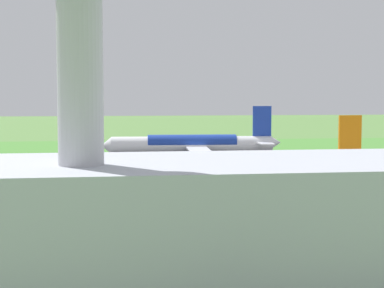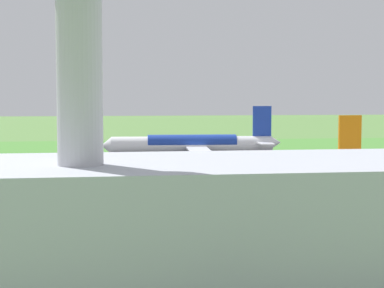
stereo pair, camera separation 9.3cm
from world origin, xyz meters
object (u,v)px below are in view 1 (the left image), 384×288
airliner_main (193,144)px  service_car_ops (212,167)px  service_truck_baggage (252,165)px  service_truck_fuel (304,164)px  traffic_cone_orange (175,146)px  no_stopping_sign (191,142)px  airliner_parked_mid (264,168)px

airliner_main → service_car_ops: bearing=91.2°
service_truck_baggage → service_truck_fuel: same height
service_truck_fuel → traffic_cone_orange: size_ratio=10.69×
service_car_ops → traffic_cone_orange: 73.16m
service_car_ops → traffic_cone_orange: service_car_ops is taller
service_car_ops → traffic_cone_orange: size_ratio=8.30×
service_truck_fuel → service_truck_baggage: bearing=-0.9°
airliner_main → service_truck_baggage: bearing=109.2°
service_car_ops → no_stopping_sign: bearing=-94.1°
airliner_main → service_car_ops: size_ratio=11.86×
airliner_main → service_car_ops: 29.08m
service_car_ops → service_truck_baggage: bearing=171.7°
service_truck_baggage → traffic_cone_orange: bearing=-81.7°
traffic_cone_orange → airliner_main: bearing=90.5°
airliner_main → traffic_cone_orange: airliner_main is taller
airliner_parked_mid → service_truck_fuel: airliner_parked_mid is taller
service_truck_baggage → service_truck_fuel: bearing=179.1°
airliner_main → no_stopping_sign: bearing=-97.4°
service_truck_baggage → airliner_main: bearing=-70.8°
airliner_parked_mid → service_truck_fuel: (-18.39, -30.02, -2.64)m
service_truck_baggage → service_truck_fuel: (-13.65, 0.22, 0.00)m
airliner_parked_mid → traffic_cone_orange: size_ratio=92.26×
airliner_main → airliner_parked_mid: size_ratio=1.07×
service_car_ops → traffic_cone_orange: (0.97, -73.15, -0.57)m
airliner_parked_mid → service_car_ops: 32.26m
service_truck_baggage → no_stopping_sign: size_ratio=2.06×
no_stopping_sign → traffic_cone_orange: bearing=9.1°
airliner_parked_mid → service_truck_baggage: (-4.74, -30.24, -2.64)m
airliner_parked_mid → service_truck_fuel: 35.31m
airliner_parked_mid → traffic_cone_orange: airliner_parked_mid is taller
airliner_parked_mid → no_stopping_sign: size_ratio=17.60×
no_stopping_sign → traffic_cone_orange: no_stopping_sign is taller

